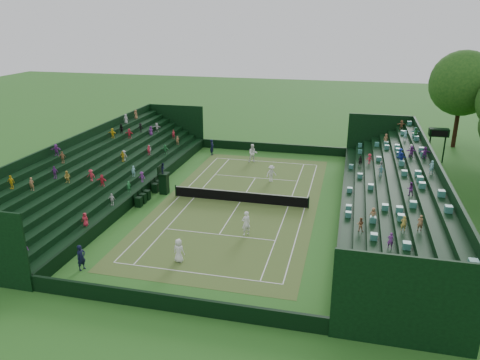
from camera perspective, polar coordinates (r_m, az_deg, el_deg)
The scene contains 18 objects.
ground at distance 39.76m, azimuth 0.00°, elevation -2.72°, with size 160.00×160.00×0.00m, color #2D6A21.
court_surface at distance 39.76m, azimuth 0.00°, elevation -2.71°, with size 12.97×26.77×0.01m, color #2F6B23.
perimeter_wall_north at distance 54.35m, azimuth 3.95°, elevation 3.97°, with size 17.17×0.20×1.00m, color black.
perimeter_wall_south at distance 26.12m, azimuth -8.51°, elevation -14.61°, with size 17.17×0.20×1.00m, color black.
perimeter_wall_east at distance 38.61m, azimuth 12.35°, elevation -3.09°, with size 0.20×31.77×1.00m, color black.
perimeter_wall_west at distance 42.25m, azimuth -11.26°, elevation -1.01°, with size 0.20×31.77×1.00m, color black.
north_grandstand at distance 38.44m, azimuth 18.69°, elevation -2.12°, with size 6.60×32.00×4.90m.
south_grandstand at distance 43.77m, azimuth -16.33°, elevation 0.75°, with size 6.60×32.00×4.90m.
tennis_net at distance 39.56m, azimuth 0.00°, elevation -2.01°, with size 11.67×0.10×1.06m.
scoreboard_tower at distance 53.88m, azimuth 23.06°, elevation 5.20°, with size 2.00×1.00×3.70m.
umpire_chair at distance 41.79m, azimuth -9.28°, elevation -0.07°, with size 0.90×0.90×2.84m.
courtside_chairs at distance 41.70m, azimuth -10.82°, elevation -1.33°, with size 0.55×5.52×1.20m.
player_near_west at distance 30.51m, azimuth -7.48°, elevation -8.52°, with size 0.78×0.51×1.59m, color white.
player_near_east at distance 33.68m, azimuth 0.74°, elevation -5.28°, with size 0.67×0.44×1.85m, color white.
player_far_west at distance 50.18m, azimuth 1.58°, elevation 3.27°, with size 0.97×0.76×2.00m, color white.
player_far_east at distance 44.46m, azimuth 3.83°, elevation 0.80°, with size 1.04×0.60×1.61m, color white.
line_judge_north at distance 52.94m, azimuth -3.43°, elevation 4.01°, with size 0.66×0.43×1.81m, color black.
line_judge_south at distance 30.99m, azimuth -18.80°, elevation -8.94°, with size 0.61×0.40×1.67m, color black.
Camera 1 is at (8.66, -35.75, 15.08)m, focal length 35.00 mm.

